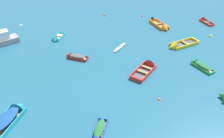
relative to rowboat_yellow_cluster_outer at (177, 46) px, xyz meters
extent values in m
cube|color=#4C4C51|center=(1.10, 0.54, -0.14)|extent=(3.93, 2.78, 0.10)
cube|color=yellow|center=(1.40, -0.07, 0.02)|extent=(3.55, 1.79, 0.42)
cube|color=yellow|center=(0.81, 1.15, 0.02)|extent=(3.55, 1.79, 0.42)
cube|color=yellow|center=(2.86, 1.40, 0.02)|extent=(0.70, 1.25, 0.42)
cone|color=yellow|center=(-0.73, -0.36, 0.04)|extent=(1.37, 1.56, 1.30)
cube|color=#937047|center=(1.29, 0.63, 0.10)|extent=(0.90, 1.27, 0.03)
cone|color=#288C3D|center=(1.79, -10.10, 0.10)|extent=(1.44, 1.55, 1.27)
cube|color=beige|center=(-15.90, 3.29, -0.15)|extent=(1.46, 2.48, 0.07)
cube|color=teal|center=(-15.44, 3.17, -0.04)|extent=(0.67, 2.36, 0.29)
cube|color=teal|center=(-16.37, 3.41, -0.04)|extent=(0.67, 2.36, 0.29)
cube|color=teal|center=(-15.59, 4.46, -0.04)|extent=(0.93, 0.33, 0.29)
cone|color=teal|center=(-16.22, 2.07, -0.03)|extent=(1.03, 0.77, 0.92)
cube|color=#937047|center=(-15.87, 3.41, 0.01)|extent=(0.89, 0.46, 0.03)
cube|color=#4C4C51|center=(-5.24, -5.75, -0.13)|extent=(3.05, 3.49, 0.12)
cube|color=red|center=(-5.81, -5.33, 0.04)|extent=(2.13, 2.88, 0.46)
cube|color=red|center=(-4.66, -6.17, 0.04)|extent=(2.13, 2.88, 0.46)
cube|color=red|center=(-6.26, -7.17, 0.04)|extent=(1.21, 0.94, 0.46)
cone|color=red|center=(-4.17, -4.28, 0.06)|extent=(1.57, 1.45, 1.36)
cube|color=#937047|center=(-5.34, -5.90, 0.13)|extent=(1.24, 1.04, 0.03)
cube|color=#937047|center=(-4.75, -5.08, 0.13)|extent=(1.24, 1.04, 0.03)
cube|color=beige|center=(-12.75, -2.46, -0.15)|extent=(2.47, 1.58, 0.07)
cube|color=maroon|center=(-12.90, -2.88, -0.05)|extent=(2.30, 0.90, 0.28)
cube|color=maroon|center=(-12.60, -2.05, -0.05)|extent=(2.30, 0.90, 0.28)
cube|color=maroon|center=(-11.61, -2.88, -0.05)|extent=(0.38, 0.84, 0.28)
cone|color=maroon|center=(-13.94, -2.02, -0.03)|extent=(0.82, 0.99, 0.85)
cube|color=#937047|center=(-12.63, -2.51, 0.01)|extent=(0.51, 0.83, 0.03)
cube|color=#937047|center=(-13.30, -2.26, 0.01)|extent=(0.51, 0.83, 0.03)
ellipsoid|color=#59514C|center=(-12.75, -2.46, 0.18)|extent=(2.27, 1.48, 0.25)
cube|color=#99754C|center=(-1.01, 6.82, -0.14)|extent=(2.36, 3.66, 0.11)
cube|color=orange|center=(-0.42, 7.05, 0.03)|extent=(1.38, 3.41, 0.43)
cube|color=orange|center=(-1.60, 6.60, 0.03)|extent=(1.38, 3.41, 0.43)
cube|color=orange|center=(-1.66, 8.51, 0.03)|extent=(1.20, 0.57, 0.43)
cone|color=orange|center=(-0.33, 5.07, 0.05)|extent=(1.43, 1.21, 1.21)
cube|color=#937047|center=(-1.08, 7.00, 0.11)|extent=(1.19, 0.76, 0.03)
cube|color=black|center=(-1.72, 8.65, 0.18)|extent=(0.42, 0.43, 0.60)
ellipsoid|color=white|center=(-7.52, -0.04, -0.06)|extent=(2.00, 2.68, 0.26)
torus|color=black|center=(-7.52, -0.04, 0.06)|extent=(0.49, 0.49, 0.06)
cube|color=white|center=(-23.02, 1.67, 1.09)|extent=(2.12, 1.96, 1.08)
cube|color=beige|center=(1.61, -5.04, -0.15)|extent=(2.01, 2.65, 0.07)
cube|color=#288C3D|center=(1.22, -5.26, -0.05)|extent=(1.39, 2.35, 0.29)
cube|color=#288C3D|center=(2.00, -4.81, -0.05)|extent=(1.39, 2.35, 0.29)
cube|color=#288C3D|center=(2.28, -6.20, -0.05)|extent=(0.81, 0.52, 0.29)
cone|color=#288C3D|center=(0.92, -3.83, -0.03)|extent=(1.05, 0.96, 0.86)
cube|color=#937047|center=(1.68, -5.16, 0.01)|extent=(0.84, 0.64, 0.03)
cube|color=#937047|center=(1.29, -4.48, 0.01)|extent=(0.84, 0.64, 0.03)
ellipsoid|color=#236633|center=(1.61, -5.04, 0.20)|extent=(1.87, 2.43, 0.28)
cube|color=#99754C|center=(-9.96, -13.89, -0.15)|extent=(1.29, 2.42, 0.09)
cube|color=blue|center=(-9.57, -13.99, -0.02)|extent=(0.61, 2.35, 0.34)
cube|color=blue|center=(-10.36, -13.80, -0.02)|extent=(0.61, 2.35, 0.34)
cube|color=blue|center=(-9.68, -12.72, -0.02)|extent=(0.80, 0.27, 0.34)
cube|color=#937047|center=(-9.94, -13.77, 0.05)|extent=(0.77, 0.42, 0.03)
cube|color=#937047|center=(-10.10, -14.45, 0.05)|extent=(0.77, 0.42, 0.03)
ellipsoid|color=#236633|center=(-9.96, -13.89, 0.24)|extent=(1.21, 2.22, 0.25)
cube|color=#99754C|center=(-17.77, -12.76, -0.13)|extent=(2.35, 3.71, 0.12)
cube|color=teal|center=(-17.09, -12.99, 0.04)|extent=(1.20, 3.46, 0.47)
cone|color=teal|center=(-17.19, -10.97, 0.07)|extent=(1.57, 1.21, 1.38)
cube|color=#937047|center=(-17.83, -12.94, 0.14)|extent=(1.34, 0.76, 0.03)
cube|color=#937047|center=(-17.51, -11.94, 0.14)|extent=(1.34, 0.76, 0.03)
ellipsoid|color=#19478C|center=(-17.77, -12.76, 0.41)|extent=(2.20, 3.40, 0.38)
cube|color=#4C4C51|center=(6.78, 7.65, -0.15)|extent=(1.57, 2.59, 0.08)
cube|color=red|center=(6.34, 7.51, -0.04)|extent=(0.83, 2.45, 0.31)
cube|color=red|center=(7.22, 7.79, -0.04)|extent=(0.83, 2.45, 0.31)
cube|color=red|center=(7.17, 6.44, -0.04)|extent=(0.90, 0.37, 0.31)
cone|color=red|center=(6.38, 8.92, -0.02)|extent=(1.03, 0.83, 0.89)
cube|color=#937047|center=(6.82, 7.52, 0.02)|extent=(0.87, 0.51, 0.03)
sphere|color=red|center=(-9.39, 11.31, -0.19)|extent=(0.38, 0.38, 0.38)
sphere|color=yellow|center=(5.68, 3.02, -0.19)|extent=(0.46, 0.46, 0.46)
sphere|color=orange|center=(-4.33, -10.15, -0.19)|extent=(0.29, 0.29, 0.29)
sphere|color=silver|center=(-22.42, 7.63, -0.19)|extent=(0.45, 0.45, 0.45)
sphere|color=red|center=(-3.07, 10.86, -0.19)|extent=(0.36, 0.36, 0.36)
camera|label=1|loc=(-9.39, -26.92, 14.86)|focal=37.87mm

